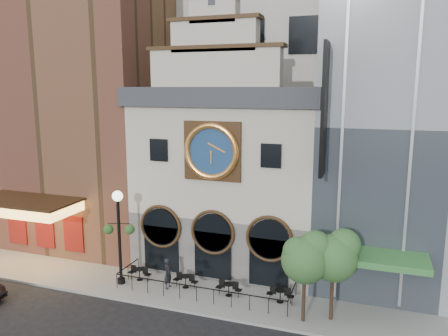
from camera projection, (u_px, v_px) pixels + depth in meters
ground at (188, 314)px, 24.10m from camera, size 120.00×120.00×0.00m
sidewalk at (205, 293)px, 26.41m from camera, size 44.00×5.00×0.15m
clock_building at (232, 170)px, 30.16m from camera, size 12.60×8.78×18.65m
theater_building at (88, 84)px, 35.26m from camera, size 14.00×15.60×25.00m
retail_building at (440, 123)px, 27.36m from camera, size 14.00×14.40×20.00m
office_tower at (275, 0)px, 39.07m from camera, size 20.00×16.00×40.00m
cafe_railing at (205, 285)px, 26.32m from camera, size 10.60×2.60×0.90m
bistro_0 at (140, 273)px, 27.92m from camera, size 1.58×0.68×0.90m
bistro_1 at (186, 280)px, 26.87m from camera, size 1.58×0.68×0.90m
bistro_2 at (229, 288)px, 25.80m from camera, size 1.58×0.68×0.90m
bistro_3 at (280, 295)px, 25.01m from camera, size 1.58×0.68×0.90m
pedestrian at (168, 273)px, 26.72m from camera, size 0.50×0.72×1.91m
lamppost at (119, 227)px, 26.88m from camera, size 1.85×1.01×5.99m
tree_left at (335, 254)px, 22.61m from camera, size 2.59×2.49×4.98m
tree_right at (306, 256)px, 22.45m from camera, size 2.56×2.46×4.93m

